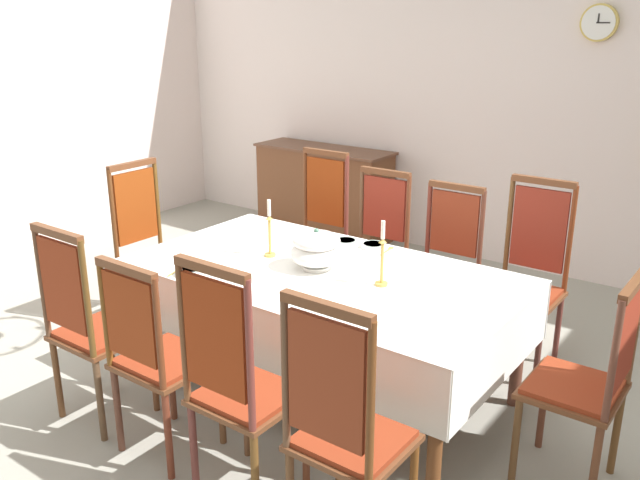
# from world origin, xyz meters

# --- Properties ---
(ground) EXTENTS (7.58, 5.80, 0.04)m
(ground) POSITION_xyz_m (0.00, 0.00, -0.02)
(ground) COLOR #9B988B
(back_wall) EXTENTS (7.58, 0.08, 3.45)m
(back_wall) POSITION_xyz_m (0.00, 2.94, 1.72)
(back_wall) COLOR silver
(back_wall) RESTS_ON ground
(dining_table) EXTENTS (2.21, 1.22, 0.76)m
(dining_table) POSITION_xyz_m (0.00, 0.17, 0.69)
(dining_table) COLOR brown
(dining_table) RESTS_ON ground
(tablecloth) EXTENTS (2.23, 1.24, 0.35)m
(tablecloth) POSITION_xyz_m (0.00, 0.17, 0.68)
(tablecloth) COLOR white
(tablecloth) RESTS_ON dining_table
(chair_south_a) EXTENTS (0.44, 0.42, 1.14)m
(chair_south_a) POSITION_xyz_m (-0.80, -0.84, 0.59)
(chair_south_a) COLOR brown
(chair_south_a) RESTS_ON ground
(chair_north_a) EXTENTS (0.44, 0.42, 1.19)m
(chair_north_a) POSITION_xyz_m (-0.80, 1.19, 0.61)
(chair_north_a) COLOR brown
(chair_north_a) RESTS_ON ground
(chair_south_b) EXTENTS (0.44, 0.42, 1.07)m
(chair_south_b) POSITION_xyz_m (-0.28, -0.84, 0.57)
(chair_south_b) COLOR brown
(chair_south_b) RESTS_ON ground
(chair_north_b) EXTENTS (0.44, 0.42, 1.11)m
(chair_north_b) POSITION_xyz_m (-0.28, 1.19, 0.58)
(chair_north_b) COLOR brown
(chair_north_b) RESTS_ON ground
(chair_south_c) EXTENTS (0.44, 0.42, 1.20)m
(chair_south_c) POSITION_xyz_m (0.28, -0.84, 0.61)
(chair_south_c) COLOR brown
(chair_south_c) RESTS_ON ground
(chair_north_c) EXTENTS (0.44, 0.42, 1.09)m
(chair_north_c) POSITION_xyz_m (0.28, 1.18, 0.57)
(chair_north_c) COLOR brown
(chair_north_c) RESTS_ON ground
(chair_south_d) EXTENTS (0.44, 0.42, 1.18)m
(chair_south_d) POSITION_xyz_m (0.85, -0.84, 0.60)
(chair_south_d) COLOR brown
(chair_south_d) RESTS_ON ground
(chair_north_d) EXTENTS (0.44, 0.42, 1.20)m
(chair_north_d) POSITION_xyz_m (0.85, 1.19, 0.61)
(chair_north_d) COLOR brown
(chair_north_d) RESTS_ON ground
(chair_head_west) EXTENTS (0.42, 0.44, 1.19)m
(chair_head_west) POSITION_xyz_m (-1.52, 0.17, 0.60)
(chair_head_west) COLOR brown
(chair_head_west) RESTS_ON ground
(chair_head_east) EXTENTS (0.42, 0.44, 1.08)m
(chair_head_east) POSITION_xyz_m (1.51, 0.17, 0.57)
(chair_head_east) COLOR brown
(chair_head_east) RESTS_ON ground
(soup_tureen) EXTENTS (0.31, 0.31, 0.24)m
(soup_tureen) POSITION_xyz_m (-0.04, 0.17, 0.88)
(soup_tureen) COLOR white
(soup_tureen) RESTS_ON tablecloth
(candlestick_west) EXTENTS (0.07, 0.07, 0.35)m
(candlestick_west) POSITION_xyz_m (-0.39, 0.17, 0.90)
(candlestick_west) COLOR gold
(candlestick_west) RESTS_ON tablecloth
(candlestick_east) EXTENTS (0.07, 0.07, 0.36)m
(candlestick_east) POSITION_xyz_m (0.39, 0.17, 0.91)
(candlestick_east) COLOR gold
(candlestick_east) RESTS_ON tablecloth
(bowl_near_left) EXTENTS (0.15, 0.15, 0.03)m
(bowl_near_left) POSITION_xyz_m (0.03, 0.68, 0.78)
(bowl_near_left) COLOR white
(bowl_near_left) RESTS_ON tablecloth
(bowl_near_right) EXTENTS (0.16, 0.16, 0.04)m
(bowl_near_right) POSITION_xyz_m (-0.55, -0.33, 0.78)
(bowl_near_right) COLOR white
(bowl_near_right) RESTS_ON tablecloth
(bowl_far_left) EXTENTS (0.15, 0.15, 0.03)m
(bowl_far_left) POSITION_xyz_m (-0.15, 0.63, 0.78)
(bowl_far_left) COLOR white
(bowl_far_left) RESTS_ON tablecloth
(spoon_primary) EXTENTS (0.04, 0.18, 0.01)m
(spoon_primary) POSITION_xyz_m (0.13, 0.71, 0.77)
(spoon_primary) COLOR gold
(spoon_primary) RESTS_ON tablecloth
(spoon_secondary) EXTENTS (0.06, 0.17, 0.01)m
(spoon_secondary) POSITION_xyz_m (-0.67, -0.30, 0.77)
(spoon_secondary) COLOR gold
(spoon_secondary) RESTS_ON tablecloth
(sideboard) EXTENTS (1.44, 0.48, 0.90)m
(sideboard) POSITION_xyz_m (-1.78, 2.62, 0.45)
(sideboard) COLOR brown
(sideboard) RESTS_ON ground
(mounted_clock) EXTENTS (0.28, 0.06, 0.28)m
(mounted_clock) POSITION_xyz_m (0.64, 2.87, 2.10)
(mounted_clock) COLOR #D1B251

